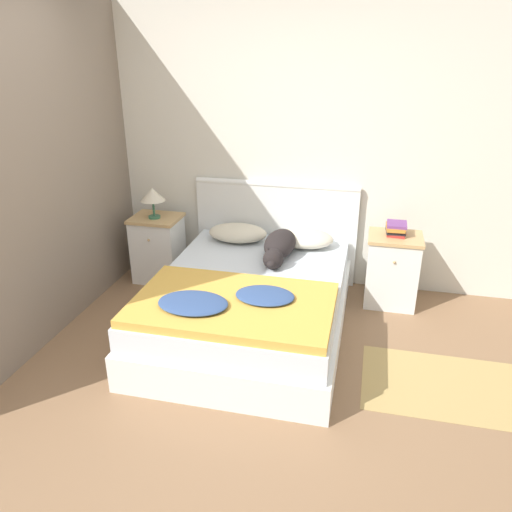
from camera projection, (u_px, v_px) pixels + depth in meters
name	position (u px, v px, depth m)	size (l,w,h in m)	color
ground_plane	(193.00, 414.00, 3.13)	(16.00, 16.00, 0.00)	#896647
wall_back	(266.00, 146.00, 4.53)	(9.00, 0.06, 2.55)	silver
wall_side_left	(60.00, 165.00, 3.86)	(0.06, 3.10, 2.55)	gray
bed	(250.00, 305.00, 3.96)	(1.45, 1.96, 0.47)	white
headboard	(275.00, 229.00, 4.75)	(1.53, 0.06, 0.97)	white
nightstand_left	(158.00, 248.00, 4.80)	(0.45, 0.40, 0.64)	white
nightstand_right	(392.00, 270.00, 4.34)	(0.45, 0.40, 0.64)	white
pillow_left	(238.00, 233.00, 4.56)	(0.54, 0.37, 0.14)	beige
pillow_right	(303.00, 238.00, 4.44)	(0.54, 0.37, 0.14)	beige
quilt	(231.00, 304.00, 3.40)	(1.36, 0.87, 0.11)	gold
dog	(279.00, 246.00, 4.21)	(0.26, 0.75, 0.20)	black
book_stack	(396.00, 229.00, 4.22)	(0.17, 0.20, 0.11)	#AD2D28
table_lamp	(153.00, 195.00, 4.57)	(0.23, 0.23, 0.29)	#336B4C
rug	(455.00, 387.00, 3.37)	(1.24, 0.74, 0.00)	tan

